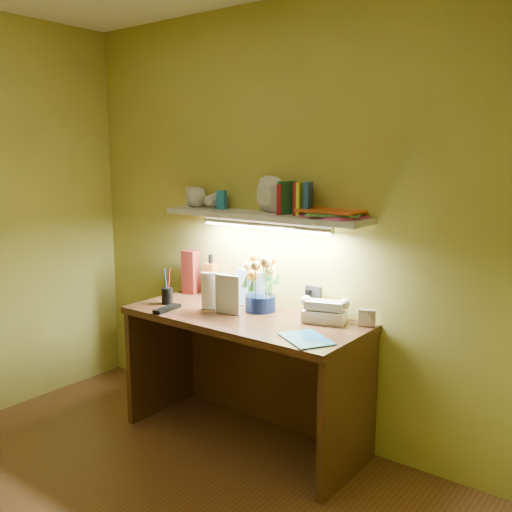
% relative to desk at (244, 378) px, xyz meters
% --- Properties ---
extents(desk, '(1.40, 0.60, 0.75)m').
position_rel_desk_xyz_m(desk, '(0.00, 0.00, 0.00)').
color(desk, '#3A220F').
rests_on(desk, ground).
extents(flower_bouquet, '(0.20, 0.20, 0.32)m').
position_rel_desk_xyz_m(flower_bouquet, '(0.01, 0.14, 0.53)').
color(flower_bouquet, '#061237').
rests_on(flower_bouquet, desk).
extents(telephone, '(0.27, 0.23, 0.13)m').
position_rel_desk_xyz_m(telephone, '(0.42, 0.18, 0.44)').
color(telephone, beige).
rests_on(telephone, desk).
extents(desk_clock, '(0.10, 0.07, 0.09)m').
position_rel_desk_xyz_m(desk_clock, '(0.65, 0.24, 0.42)').
color(desk_clock, '#B9BABE').
rests_on(desk_clock, desk).
extents(whisky_bottle, '(0.08, 0.08, 0.27)m').
position_rel_desk_xyz_m(whisky_bottle, '(-0.46, 0.24, 0.51)').
color(whisky_bottle, '#AD5A1F').
rests_on(whisky_bottle, desk).
extents(whisky_box, '(0.11, 0.11, 0.28)m').
position_rel_desk_xyz_m(whisky_box, '(-0.60, 0.21, 0.52)').
color(whisky_box, '#5E1911').
rests_on(whisky_box, desk).
extents(pen_cup, '(0.07, 0.07, 0.17)m').
position_rel_desk_xyz_m(pen_cup, '(-0.53, -0.08, 0.46)').
color(pen_cup, black).
rests_on(pen_cup, desk).
extents(art_card, '(0.22, 0.07, 0.21)m').
position_rel_desk_xyz_m(art_card, '(-0.10, 0.18, 0.48)').
color(art_card, white).
rests_on(art_card, desk).
extents(tv_remote, '(0.07, 0.20, 0.02)m').
position_rel_desk_xyz_m(tv_remote, '(-0.41, -0.19, 0.39)').
color(tv_remote, black).
rests_on(tv_remote, desk).
extents(blue_folder, '(0.32, 0.30, 0.01)m').
position_rel_desk_xyz_m(blue_folder, '(0.51, -0.15, 0.38)').
color(blue_folder, '#237FB8').
rests_on(blue_folder, desk).
extents(desk_book_a, '(0.16, 0.09, 0.22)m').
position_rel_desk_xyz_m(desk_book_a, '(-0.28, -0.04, 0.49)').
color(desk_book_a, white).
rests_on(desk_book_a, desk).
extents(desk_book_b, '(0.17, 0.03, 0.23)m').
position_rel_desk_xyz_m(desk_book_b, '(-0.18, -0.04, 0.49)').
color(desk_book_b, silver).
rests_on(desk_book_b, desk).
extents(wall_shelf, '(1.31, 0.31, 0.21)m').
position_rel_desk_xyz_m(wall_shelf, '(0.00, 0.18, 0.96)').
color(wall_shelf, silver).
rests_on(wall_shelf, ground).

